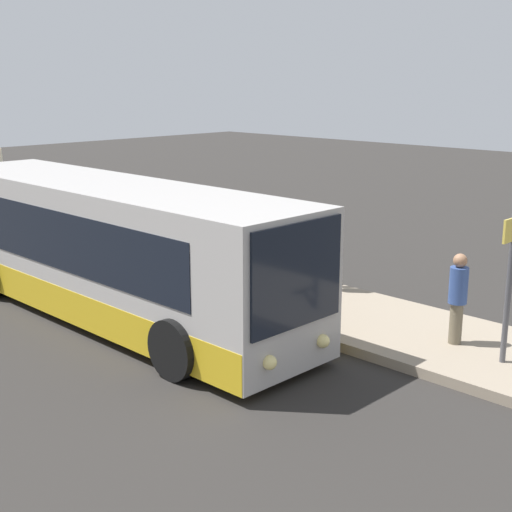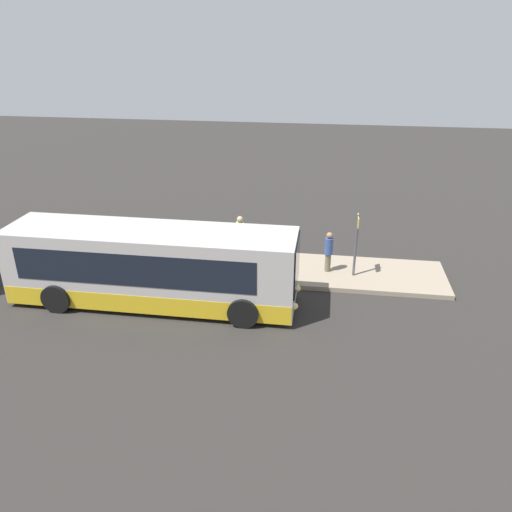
{
  "view_description": "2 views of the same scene",
  "coord_description": "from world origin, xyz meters",
  "px_view_note": "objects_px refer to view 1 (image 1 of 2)",
  "views": [
    {
      "loc": [
        11.31,
        -8.43,
        4.97
      ],
      "look_at": [
        2.57,
        0.45,
        1.88
      ],
      "focal_mm": 50.0,
      "sensor_mm": 36.0,
      "label": 1
    },
    {
      "loc": [
        5.0,
        -15.79,
        9.34
      ],
      "look_at": [
        2.57,
        0.45,
        1.88
      ],
      "focal_mm": 35.0,
      "sensor_mm": 36.0,
      "label": 2
    }
  ],
  "objects_px": {
    "bus_lead": "(109,251)",
    "suitcase": "(320,268)",
    "sign_post": "(510,272)",
    "passenger_waiting": "(458,295)",
    "passenger_boarding": "(329,248)"
  },
  "relations": [
    {
      "from": "bus_lead",
      "to": "sign_post",
      "type": "xyz_separation_m",
      "value": [
        7.45,
        2.99,
        0.38
      ]
    },
    {
      "from": "bus_lead",
      "to": "passenger_waiting",
      "type": "height_order",
      "value": "bus_lead"
    },
    {
      "from": "passenger_boarding",
      "to": "suitcase",
      "type": "bearing_deg",
      "value": 99.52
    },
    {
      "from": "sign_post",
      "to": "bus_lead",
      "type": "bearing_deg",
      "value": -158.12
    },
    {
      "from": "bus_lead",
      "to": "passenger_waiting",
      "type": "relative_size",
      "value": 6.2
    },
    {
      "from": "passenger_boarding",
      "to": "sign_post",
      "type": "height_order",
      "value": "sign_post"
    },
    {
      "from": "passenger_boarding",
      "to": "passenger_waiting",
      "type": "distance_m",
      "value": 4.01
    },
    {
      "from": "bus_lead",
      "to": "passenger_waiting",
      "type": "distance_m",
      "value": 7.17
    },
    {
      "from": "passenger_waiting",
      "to": "sign_post",
      "type": "height_order",
      "value": "sign_post"
    },
    {
      "from": "bus_lead",
      "to": "sign_post",
      "type": "relative_size",
      "value": 4.07
    },
    {
      "from": "bus_lead",
      "to": "suitcase",
      "type": "relative_size",
      "value": 10.8
    },
    {
      "from": "bus_lead",
      "to": "suitcase",
      "type": "bearing_deg",
      "value": 66.54
    },
    {
      "from": "passenger_waiting",
      "to": "suitcase",
      "type": "height_order",
      "value": "passenger_waiting"
    },
    {
      "from": "bus_lead",
      "to": "sign_post",
      "type": "distance_m",
      "value": 8.04
    },
    {
      "from": "bus_lead",
      "to": "suitcase",
      "type": "xyz_separation_m",
      "value": [
        2.0,
        4.62,
        -0.88
      ]
    }
  ]
}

